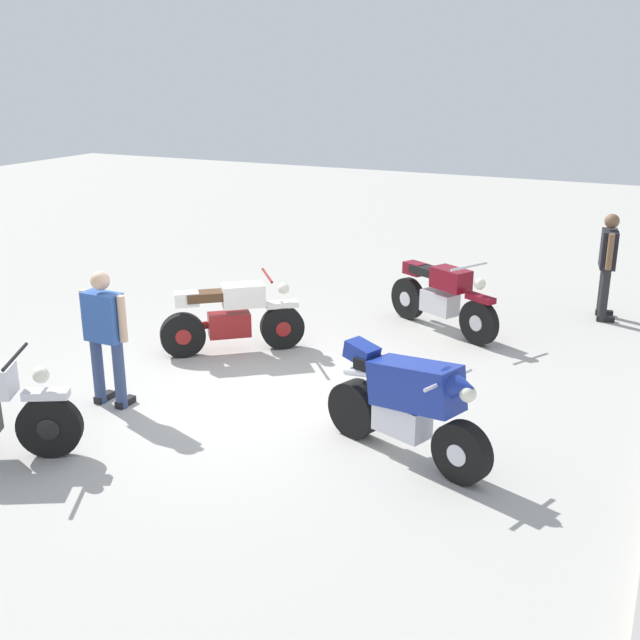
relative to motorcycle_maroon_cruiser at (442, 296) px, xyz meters
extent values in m
plane|color=#ADAAA3|center=(3.24, -1.35, -0.52)|extent=(40.00, 40.00, 0.00)
cylinder|color=black|center=(5.40, -2.34, -0.20)|extent=(0.41, 0.62, 0.64)
cylinder|color=black|center=(5.40, -2.34, -0.20)|extent=(0.23, 0.26, 0.22)
cube|color=silver|center=(5.40, -2.34, 0.15)|extent=(0.35, 0.46, 0.08)
cylinder|color=black|center=(5.52, -2.56, 0.55)|extent=(0.63, 0.37, 0.04)
sphere|color=silver|center=(5.41, -2.37, 0.35)|extent=(0.16, 0.16, 0.16)
cylinder|color=black|center=(0.35, 0.65, -0.20)|extent=(0.41, 0.62, 0.64)
cylinder|color=black|center=(-0.33, -0.63, -0.20)|extent=(0.41, 0.62, 0.64)
cylinder|color=silver|center=(0.35, 0.65, -0.20)|extent=(0.23, 0.26, 0.22)
cylinder|color=silver|center=(-0.33, -0.63, -0.20)|extent=(0.23, 0.26, 0.22)
cube|color=silver|center=(-0.01, -0.04, -0.10)|extent=(0.51, 0.63, 0.32)
cube|color=maroon|center=(0.08, 0.14, 0.30)|extent=(0.55, 0.64, 0.30)
cube|color=maroon|center=(0.35, 0.65, 0.15)|extent=(0.35, 0.46, 0.08)
cube|color=black|center=(-0.13, -0.26, 0.32)|extent=(0.51, 0.65, 0.12)
cube|color=maroon|center=(-0.27, -0.52, 0.30)|extent=(0.34, 0.39, 0.18)
cylinder|color=silver|center=(-0.35, -0.31, -0.15)|extent=(0.36, 0.54, 0.16)
cylinder|color=silver|center=(0.24, 0.43, 0.55)|extent=(0.63, 0.36, 0.04)
sphere|color=silver|center=(0.34, 0.63, 0.35)|extent=(0.16, 0.16, 0.16)
cylinder|color=black|center=(1.67, -1.75, -0.22)|extent=(0.51, 0.56, 0.60)
cylinder|color=black|center=(2.53, -2.79, -0.22)|extent=(0.51, 0.56, 0.60)
cylinder|color=maroon|center=(1.67, -1.75, -0.22)|extent=(0.27, 0.28, 0.21)
cylinder|color=maroon|center=(2.53, -2.79, -0.22)|extent=(0.27, 0.28, 0.21)
cube|color=maroon|center=(2.13, -2.31, -0.12)|extent=(0.57, 0.61, 0.32)
cube|color=white|center=(2.00, -2.15, 0.28)|extent=(0.60, 0.64, 0.30)
cube|color=white|center=(1.67, -1.75, 0.11)|extent=(0.40, 0.44, 0.08)
cube|color=#4C331E|center=(2.29, -2.50, 0.30)|extent=(0.58, 0.63, 0.12)
cube|color=white|center=(2.48, -2.73, 0.28)|extent=(0.37, 0.39, 0.18)
cylinder|color=maroon|center=(2.25, -2.72, -0.17)|extent=(0.44, 0.50, 0.16)
cylinder|color=maroon|center=(1.79, -1.90, 0.53)|extent=(0.56, 0.47, 0.04)
sphere|color=silver|center=(1.65, -1.73, 0.33)|extent=(0.16, 0.16, 0.16)
cylinder|color=black|center=(4.12, 1.46, -0.22)|extent=(0.36, 0.62, 0.60)
cylinder|color=black|center=(3.66, 0.20, -0.22)|extent=(0.42, 0.64, 0.60)
cylinder|color=silver|center=(4.12, 1.46, -0.22)|extent=(0.24, 0.26, 0.21)
cylinder|color=silver|center=(3.66, 0.20, -0.22)|extent=(0.24, 0.26, 0.21)
cube|color=silver|center=(3.87, 0.78, -0.12)|extent=(0.45, 0.62, 0.32)
cube|color=navy|center=(3.92, 0.92, 0.28)|extent=(0.68, 1.05, 0.57)
cone|color=navy|center=(4.10, 1.41, 0.43)|extent=(0.44, 0.45, 0.39)
cube|color=black|center=(3.78, 0.55, 0.35)|extent=(0.45, 0.65, 0.12)
cube|color=navy|center=(3.68, 0.27, 0.43)|extent=(0.33, 0.40, 0.23)
cylinder|color=silver|center=(3.77, 0.29, 0.25)|extent=(0.22, 0.40, 0.17)
cylinder|color=silver|center=(3.62, 0.34, 0.25)|extent=(0.22, 0.40, 0.17)
cylinder|color=silver|center=(4.05, 1.28, 0.45)|extent=(0.67, 0.27, 0.04)
sphere|color=silver|center=(4.13, 1.49, 0.38)|extent=(0.16, 0.16, 0.16)
cylinder|color=#262628|center=(-1.48, 2.09, -0.12)|extent=(0.15, 0.15, 0.81)
cube|color=black|center=(-1.49, 2.15, -0.48)|extent=(0.14, 0.27, 0.08)
cylinder|color=#262628|center=(-1.79, 2.04, -0.12)|extent=(0.15, 0.15, 0.81)
cube|color=black|center=(-1.80, 2.10, -0.48)|extent=(0.14, 0.27, 0.08)
cube|color=black|center=(-1.63, 2.07, 0.57)|extent=(0.48, 0.29, 0.57)
cylinder|color=brown|center=(-1.37, 2.11, 0.59)|extent=(0.10, 0.10, 0.54)
cylinder|color=brown|center=(-1.90, 2.02, 0.59)|extent=(0.10, 0.10, 0.54)
sphere|color=brown|center=(-1.63, 2.07, 1.00)|extent=(0.22, 0.22, 0.22)
cylinder|color=#384772|center=(4.18, -2.47, -0.13)|extent=(0.13, 0.13, 0.79)
cube|color=black|center=(4.12, -2.47, -0.48)|extent=(0.26, 0.10, 0.08)
cylinder|color=#384772|center=(4.18, -2.79, -0.13)|extent=(0.13, 0.13, 0.79)
cube|color=black|center=(4.12, -2.78, -0.48)|extent=(0.26, 0.10, 0.08)
cube|color=#3359A5|center=(4.18, -2.63, 0.54)|extent=(0.22, 0.45, 0.56)
cylinder|color=#D8AD8C|center=(4.18, -2.36, 0.56)|extent=(0.09, 0.09, 0.52)
cylinder|color=#D8AD8C|center=(4.18, -2.90, 0.56)|extent=(0.09, 0.09, 0.52)
sphere|color=#D8AD8C|center=(4.18, -2.63, 0.96)|extent=(0.21, 0.21, 0.21)
camera|label=1|loc=(10.44, 3.04, 3.19)|focal=43.17mm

